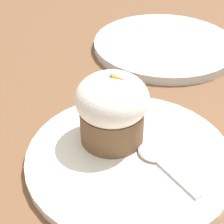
# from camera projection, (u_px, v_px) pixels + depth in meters

# --- Properties ---
(ground_plane) EXTENTS (4.00, 4.00, 0.00)m
(ground_plane) POSITION_uv_depth(u_px,v_px,m) (129.00, 161.00, 0.48)
(ground_plane) COLOR brown
(dessert_plate) EXTENTS (0.26, 0.26, 0.01)m
(dessert_plate) POSITION_uv_depth(u_px,v_px,m) (130.00, 157.00, 0.48)
(dessert_plate) COLOR white
(dessert_plate) RESTS_ON ground_plane
(carrot_cake) EXTENTS (0.09, 0.09, 0.10)m
(carrot_cake) POSITION_uv_depth(u_px,v_px,m) (112.00, 108.00, 0.47)
(carrot_cake) COLOR brown
(carrot_cake) RESTS_ON dessert_plate
(spoon) EXTENTS (0.10, 0.07, 0.01)m
(spoon) POSITION_uv_depth(u_px,v_px,m) (157.00, 159.00, 0.46)
(spoon) COLOR #B7B7BC
(spoon) RESTS_ON dessert_plate
(side_plate) EXTENTS (0.27, 0.27, 0.02)m
(side_plate) POSITION_uv_depth(u_px,v_px,m) (164.00, 45.00, 0.73)
(side_plate) COLOR silver
(side_plate) RESTS_ON ground_plane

